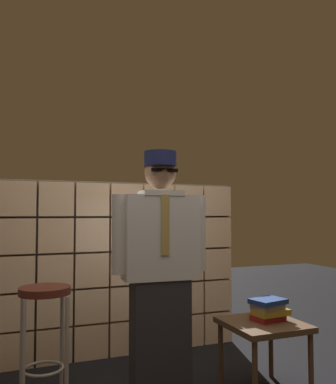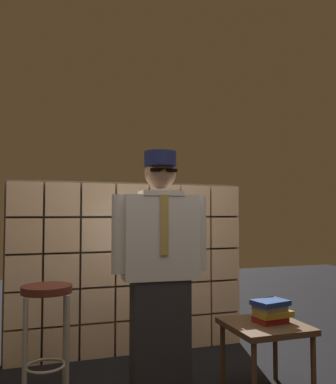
# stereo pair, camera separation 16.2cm
# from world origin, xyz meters

# --- Properties ---
(glass_block_wall) EXTENTS (2.18, 0.10, 1.56)m
(glass_block_wall) POSITION_xyz_m (-0.00, 1.35, 0.76)
(glass_block_wall) COLOR #E0B78C
(glass_block_wall) RESTS_ON ground
(standing_person) EXTENTS (0.67, 0.29, 1.68)m
(standing_person) POSITION_xyz_m (-0.02, 0.39, 0.88)
(standing_person) COLOR #28282D
(standing_person) RESTS_ON ground
(bar_stool) EXTENTS (0.34, 0.34, 0.77)m
(bar_stool) POSITION_xyz_m (-0.76, 0.63, 0.57)
(bar_stool) COLOR #592319
(bar_stool) RESTS_ON ground
(side_table) EXTENTS (0.52, 0.52, 0.49)m
(side_table) POSITION_xyz_m (0.69, 0.22, 0.43)
(side_table) COLOR #513823
(side_table) RESTS_ON ground
(book_stack) EXTENTS (0.28, 0.22, 0.16)m
(book_stack) POSITION_xyz_m (0.74, 0.22, 0.57)
(book_stack) COLOR maroon
(book_stack) RESTS_ON side_table
(coffee_mug) EXTENTS (0.13, 0.08, 0.09)m
(coffee_mug) POSITION_xyz_m (0.76, 0.31, 0.54)
(coffee_mug) COLOR silver
(coffee_mug) RESTS_ON side_table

